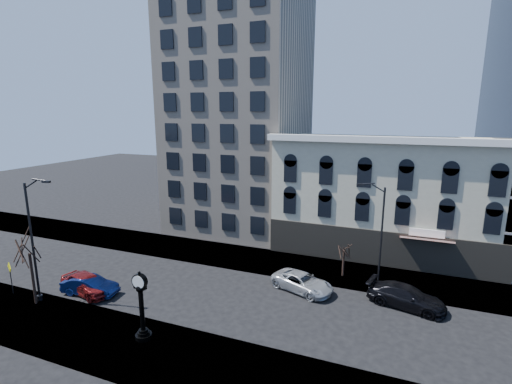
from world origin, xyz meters
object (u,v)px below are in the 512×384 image
at_px(street_lamp_near, 36,208).
at_px(car_near_b, 90,286).
at_px(street_clock, 142,309).
at_px(warning_sign, 10,272).
at_px(car_near_a, 87,283).

bearing_deg(street_lamp_near, car_near_b, 38.75).
bearing_deg(street_clock, warning_sign, 173.21).
height_order(street_clock, warning_sign, street_clock).
bearing_deg(car_near_b, car_near_a, 76.46).
xyz_separation_m(warning_sign, car_near_a, (5.44, 2.45, -1.14)).
xyz_separation_m(street_clock, warning_sign, (-13.87, 1.11, -0.25)).
bearing_deg(car_near_a, street_lamp_near, 155.57).
xyz_separation_m(street_lamp_near, car_near_b, (2.05, 2.29, -6.91)).
relative_size(street_lamp_near, warning_sign, 3.65).
height_order(warning_sign, car_near_a, warning_sign).
bearing_deg(car_near_b, street_clock, -121.17).
height_order(street_lamp_near, car_near_b, street_lamp_near).
xyz_separation_m(street_lamp_near, warning_sign, (-3.77, -0.12, -5.67)).
height_order(street_lamp_near, warning_sign, street_lamp_near).
bearing_deg(warning_sign, car_near_b, 45.32).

